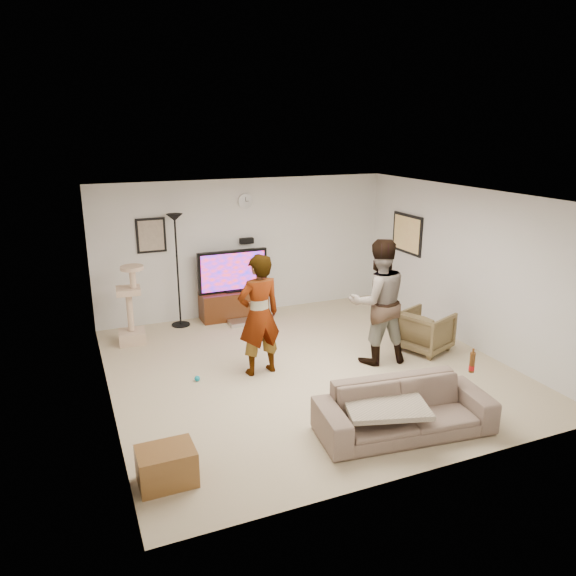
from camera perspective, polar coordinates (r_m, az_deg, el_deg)
name	(u,v)px	position (r m, az deg, el deg)	size (l,w,h in m)	color
floor	(307,368)	(8.07, 2.03, -8.36)	(5.50, 5.50, 0.02)	tan
ceiling	(309,195)	(7.37, 2.23, 9.71)	(5.50, 5.50, 0.02)	white
wall_back	(246,247)	(10.11, -4.44, 4.28)	(5.50, 0.04, 2.50)	silver
wall_front	(429,360)	(5.40, 14.55, -7.29)	(5.50, 0.04, 2.50)	silver
wall_left	(102,310)	(6.98, -18.85, -2.19)	(0.04, 5.50, 2.50)	silver
wall_right	(466,267)	(9.09, 18.07, 2.12)	(0.04, 5.50, 2.50)	silver
wall_clock	(245,201)	(9.94, -4.50, 9.05)	(0.26, 0.26, 0.04)	white
wall_speaker	(247,241)	(10.03, -4.35, 4.94)	(0.25, 0.10, 0.10)	black
picture_back	(151,235)	(9.64, -14.12, 5.35)	(0.42, 0.03, 0.52)	gray
picture_right	(407,234)	(10.26, 12.34, 5.56)	(0.03, 0.78, 0.62)	#F3BD77
tv_stand	(234,304)	(10.05, -5.69, -1.72)	(1.22, 0.45, 0.51)	#3B1C0C
console_box	(240,322)	(9.76, -5.00, -3.61)	(0.40, 0.30, 0.07)	silver
tv	(233,271)	(9.87, -5.80, 1.77)	(1.28, 0.08, 0.76)	black
tv_screen	(234,272)	(9.83, -5.72, 1.71)	(1.18, 0.01, 0.67)	red
floor_lamp	(178,271)	(9.59, -11.47, 1.73)	(0.32, 0.32, 1.98)	black
cat_tree	(129,305)	(9.08, -16.25, -1.68)	(0.42, 0.42, 1.30)	#C5A88B
person_left	(259,315)	(7.59, -3.05, -2.83)	(0.63, 0.42, 1.74)	#9D9CAD
person_right	(378,302)	(8.05, 9.38, -1.43)	(0.91, 0.71, 1.86)	navy
sofa	(404,409)	(6.50, 12.06, -12.27)	(2.00, 0.78, 0.59)	#6B584D
throw_blanket	(385,405)	(6.32, 10.14, -11.98)	(0.90, 0.70, 0.06)	tan
beer_bottle	(472,362)	(6.85, 18.70, -7.38)	(0.06, 0.06, 0.25)	#5A3210
armchair	(426,331)	(8.80, 14.19, -4.37)	(0.69, 0.71, 0.64)	brown
side_table	(167,466)	(5.75, -12.58, -17.71)	(0.56, 0.42, 0.37)	brown
toy_ball	(197,378)	(7.74, -9.48, -9.31)	(0.08, 0.08, 0.08)	#118BA8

